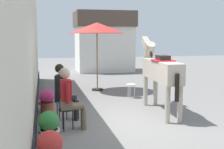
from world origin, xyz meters
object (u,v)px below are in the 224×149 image
(saddled_horse_center, at_px, (160,70))
(spare_stool_white, at_px, (131,86))
(seated_visitor_far, at_px, (63,89))
(cafe_parasol, at_px, (97,28))
(seated_visitor_near, at_px, (69,95))
(flower_planter_inner_near, at_px, (49,127))
(flower_planter_farthest, at_px, (47,100))

(saddled_horse_center, relative_size, spare_stool_white, 6.52)
(seated_visitor_far, bearing_deg, spare_stool_white, 43.17)
(saddled_horse_center, relative_size, cafe_parasol, 1.16)
(seated_visitor_near, height_order, flower_planter_inner_near, seated_visitor_near)
(seated_visitor_near, height_order, cafe_parasol, cafe_parasol)
(cafe_parasol, distance_m, spare_stool_white, 2.70)
(spare_stool_white, bearing_deg, seated_visitor_far, -136.83)
(spare_stool_white, bearing_deg, flower_planter_farthest, -152.92)
(seated_visitor_far, bearing_deg, flower_planter_inner_near, -103.42)
(cafe_parasol, bearing_deg, saddled_horse_center, -74.10)
(cafe_parasol, bearing_deg, seated_visitor_near, -107.23)
(flower_planter_farthest, bearing_deg, spare_stool_white, 27.08)
(cafe_parasol, bearing_deg, spare_stool_white, -62.58)
(flower_planter_farthest, distance_m, spare_stool_white, 3.15)
(flower_planter_farthest, distance_m, cafe_parasol, 4.17)
(seated_visitor_near, bearing_deg, flower_planter_farthest, 104.92)
(seated_visitor_near, relative_size, seated_visitor_far, 1.00)
(seated_visitor_far, xyz_separation_m, cafe_parasol, (1.55, 3.91, 1.59))
(flower_planter_inner_near, height_order, flower_planter_farthest, same)
(flower_planter_inner_near, bearing_deg, cafe_parasol, 70.72)
(saddled_horse_center, xyz_separation_m, flower_planter_inner_near, (-3.00, -1.87, -0.82))
(saddled_horse_center, relative_size, flower_planter_inner_near, 4.69)
(seated_visitor_near, distance_m, flower_planter_farthest, 1.83)
(saddled_horse_center, height_order, flower_planter_farthest, saddled_horse_center)
(saddled_horse_center, distance_m, cafe_parasol, 4.03)
(saddled_horse_center, bearing_deg, cafe_parasol, 105.90)
(seated_visitor_near, relative_size, cafe_parasol, 0.54)
(cafe_parasol, bearing_deg, flower_planter_farthest, -122.25)
(spare_stool_white, bearing_deg, saddled_horse_center, -84.47)
(seated_visitor_near, relative_size, spare_stool_white, 3.02)
(seated_visitor_far, distance_m, spare_stool_white, 3.32)
(flower_planter_farthest, bearing_deg, cafe_parasol, 57.75)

